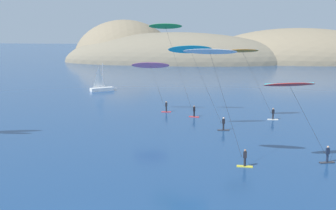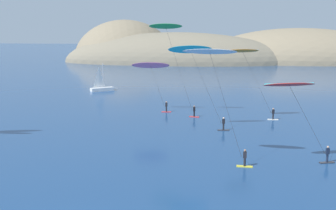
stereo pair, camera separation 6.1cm
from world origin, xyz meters
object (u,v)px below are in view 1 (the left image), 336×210
object	(u,v)px
sailboat_near	(103,88)
kitesurfer_red	(293,91)
kitesurfer_orange	(245,57)
kitesurfer_cyan	(193,55)
kitesurfer_white	(212,60)
kitesurfer_pink	(151,68)
kitesurfer_green	(168,35)

from	to	relation	value
sailboat_near	kitesurfer_red	xyz separation A→B (m)	(30.77, -44.15, 6.50)
sailboat_near	kitesurfer_red	bearing A→B (deg)	-55.13
kitesurfer_orange	sailboat_near	bearing A→B (deg)	137.52
kitesurfer_cyan	kitesurfer_white	bearing A→B (deg)	-78.33
kitesurfer_pink	kitesurfer_cyan	bearing A→B (deg)	-58.41
kitesurfer_orange	kitesurfer_pink	bearing A→B (deg)	161.69
kitesurfer_green	kitesurfer_orange	world-z (taller)	kitesurfer_green
kitesurfer_pink	kitesurfer_orange	world-z (taller)	kitesurfer_orange
kitesurfer_orange	kitesurfer_cyan	bearing A→B (deg)	-134.57
sailboat_near	kitesurfer_white	bearing A→B (deg)	-62.63
kitesurfer_white	kitesurfer_pink	size ratio (longest dim) A/B	1.42
kitesurfer_cyan	kitesurfer_green	world-z (taller)	kitesurfer_green
kitesurfer_white	kitesurfer_cyan	xyz separation A→B (m)	(-2.69, 13.03, -0.42)
kitesurfer_white	kitesurfer_red	bearing A→B (deg)	6.38
kitesurfer_cyan	kitesurfer_red	xyz separation A→B (m)	(10.17, -12.19, -2.49)
sailboat_near	kitesurfer_orange	distance (m)	38.05
sailboat_near	kitesurfer_red	size ratio (longest dim) A/B	0.71
kitesurfer_pink	kitesurfer_green	bearing A→B (deg)	-47.12
kitesurfer_white	kitesurfer_green	bearing A→B (deg)	107.63
sailboat_near	kitesurfer_orange	xyz separation A→B (m)	(27.38, -25.08, 8.32)
kitesurfer_white	kitesurfer_cyan	world-z (taller)	kitesurfer_white
kitesurfer_red	kitesurfer_orange	distance (m)	19.46
kitesurfer_white	kitesurfer_green	xyz separation A→B (m)	(-6.76, 21.28, 1.87)
sailboat_near	kitesurfer_pink	distance (m)	25.34
sailboat_near	kitesurfer_white	distance (m)	51.53
kitesurfer_white	kitesurfer_pink	bearing A→B (deg)	111.69
sailboat_near	kitesurfer_cyan	size ratio (longest dim) A/B	0.52
kitesurfer_white	kitesurfer_orange	bearing A→B (deg)	78.39
kitesurfer_cyan	kitesurfer_green	size ratio (longest dim) A/B	0.80
kitesurfer_white	kitesurfer_cyan	size ratio (longest dim) A/B	1.02
kitesurfer_white	kitesurfer_orange	distance (m)	20.36
kitesurfer_white	sailboat_near	bearing A→B (deg)	117.37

